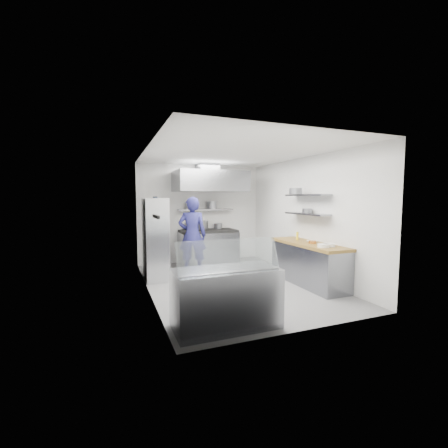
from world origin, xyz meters
name	(u,v)px	position (x,y,z in m)	size (l,w,h in m)	color
floor	(234,283)	(0.00, 0.00, 0.00)	(5.00, 5.00, 0.00)	slate
ceiling	(234,153)	(0.00, 0.00, 2.80)	(5.00, 5.00, 0.00)	silver
wall_back	(201,214)	(0.00, 2.50, 1.40)	(3.60, 0.02, 2.80)	white
wall_front	(306,231)	(0.00, -2.50, 1.40)	(3.60, 0.02, 2.80)	white
wall_left	(148,222)	(-1.80, 0.00, 1.40)	(5.00, 0.02, 2.80)	white
wall_right	(304,217)	(1.80, 0.00, 1.40)	(5.00, 0.02, 2.80)	white
gas_range	(208,248)	(0.10, 2.10, 0.45)	(1.60, 0.80, 0.90)	gray
cooktop	(208,231)	(0.10, 2.10, 0.93)	(1.57, 0.78, 0.06)	black
stock_pot_left	(190,226)	(-0.37, 2.32, 1.06)	(0.30, 0.30, 0.20)	slate
stock_pot_mid	(202,225)	(0.01, 2.40, 1.08)	(0.35, 0.35, 0.24)	slate
stock_pot_right	(218,226)	(0.47, 2.30, 1.04)	(0.24, 0.24, 0.16)	slate
over_range_shelf	(205,210)	(0.10, 2.34, 1.52)	(1.60, 0.30, 0.04)	gray
shelf_pot_a	(189,206)	(-0.36, 2.39, 1.63)	(0.27, 0.27, 0.18)	slate
shelf_pot_b	(212,205)	(0.28, 2.28, 1.65)	(0.27, 0.27, 0.22)	slate
extractor_hood	(210,182)	(0.10, 1.93, 2.30)	(1.90, 1.15, 0.55)	gray
hood_duct	(207,168)	(0.10, 2.15, 2.68)	(0.55, 0.55, 0.24)	slate
red_firebox	(157,214)	(-1.25, 2.44, 1.42)	(0.22, 0.10, 0.26)	red
chef	(192,235)	(-0.60, 1.21, 0.94)	(0.69, 0.45, 1.88)	navy
wire_rack	(155,239)	(-1.53, 0.98, 0.93)	(0.50, 0.90, 1.85)	silver
rack_bin_a	(156,245)	(-1.53, 0.92, 0.80)	(0.15, 0.19, 0.17)	white
rack_bin_b	(153,221)	(-1.53, 1.32, 1.30)	(0.15, 0.19, 0.17)	yellow
rack_jar	(155,200)	(-1.48, 1.20, 1.80)	(0.11, 0.11, 0.18)	black
knife_strip	(156,217)	(-1.78, -0.90, 1.55)	(0.04, 0.55, 0.05)	black
prep_counter_base	(308,265)	(1.48, -0.60, 0.42)	(0.62, 2.00, 0.84)	gray
prep_counter_top	(308,244)	(1.48, -0.60, 0.87)	(0.65, 2.04, 0.06)	olive
plate_stack_a	(323,246)	(1.37, -1.20, 0.93)	(0.23, 0.23, 0.06)	white
plate_stack_b	(329,245)	(1.54, -1.17, 0.93)	(0.24, 0.24, 0.06)	white
copper_pan	(312,242)	(1.49, -0.72, 0.93)	(0.16, 0.16, 0.06)	#CD7F39
squeeze_bottle	(297,236)	(1.52, -0.14, 0.99)	(0.05, 0.05, 0.18)	yellow
mixing_bowl	(312,242)	(1.53, -0.65, 0.93)	(0.21, 0.21, 0.05)	white
wall_shelf_lower	(307,214)	(1.64, -0.30, 1.50)	(0.30, 1.30, 0.04)	gray
wall_shelf_upper	(307,195)	(1.64, -0.30, 1.92)	(0.30, 1.30, 0.04)	gray
shelf_pot_c	(307,211)	(1.65, -0.30, 1.57)	(0.21, 0.21, 0.10)	slate
shelf_pot_d	(296,191)	(1.47, -0.10, 2.01)	(0.29, 0.29, 0.14)	slate
display_case	(226,298)	(-0.97, -2.00, 0.42)	(1.50, 0.70, 0.85)	gray
display_glass	(229,255)	(-0.97, -2.12, 1.07)	(1.47, 0.02, 0.45)	silver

